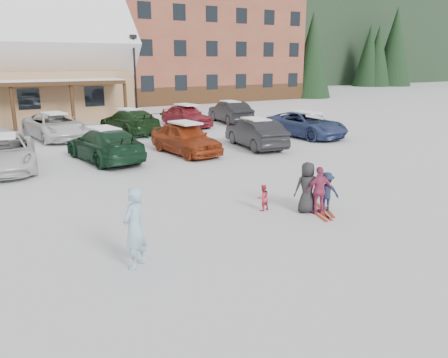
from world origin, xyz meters
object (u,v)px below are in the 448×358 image
parked_car_12 (187,116)px  parked_car_13 (230,112)px  parked_car_6 (306,124)px  child_magenta (319,190)px  child_navy (326,192)px  parked_car_4 (186,138)px  adult_skier (135,228)px  parked_car_10 (55,126)px  parked_car_5 (256,133)px  alpine_hotel (168,20)px  parked_car_11 (129,121)px  parked_car_2 (4,153)px  bystander_dark (307,188)px  toddler_red (263,198)px  lamp_post (135,72)px  parked_car_3 (105,145)px

parked_car_12 → parked_car_13: bearing=-5.3°
parked_car_6 → child_magenta: bearing=-135.0°
child_navy → parked_car_4: parked_car_4 is taller
adult_skier → parked_car_10: (1.26, 17.68, -0.16)m
parked_car_5 → parked_car_6: 4.57m
alpine_hotel → parked_car_12: size_ratio=7.22×
parked_car_5 → parked_car_10: size_ratio=0.84×
parked_car_4 → parked_car_6: size_ratio=0.85×
parked_car_6 → parked_car_11: parked_car_11 is taller
child_magenta → parked_car_12: (4.05, 17.73, 0.04)m
alpine_hotel → parked_car_5: bearing=-104.7°
alpine_hotel → adult_skier: alpine_hotel is taller
parked_car_2 → parked_car_10: bearing=70.7°
bystander_dark → parked_car_13: 19.31m
toddler_red → parked_car_13: 19.08m
parked_car_6 → parked_car_12: size_ratio=1.19×
alpine_hotel → parked_car_13: alpine_hotel is taller
parked_car_5 → parked_car_12: parked_car_12 is taller
parked_car_4 → parked_car_11: parked_car_4 is taller
parked_car_2 → parked_car_11: parked_car_11 is taller
parked_car_2 → parked_car_13: (15.09, 7.62, 0.06)m
child_navy → alpine_hotel: bearing=-78.9°
adult_skier → parked_car_6: size_ratio=0.35×
lamp_post → parked_car_2: (-10.22, -13.67, -2.80)m
parked_car_3 → parked_car_12: parked_car_12 is taller
parked_car_3 → parked_car_6: parked_car_3 is taller
lamp_post → parked_car_5: (1.29, -14.69, -2.77)m
parked_car_4 → parked_car_10: parked_car_4 is taller
bystander_dark → child_navy: bearing=178.8°
parked_car_2 → parked_car_12: 13.73m
alpine_hotel → parked_car_11: 25.85m
lamp_post → parked_car_10: 10.37m
bystander_dark → parked_car_13: size_ratio=0.33×
parked_car_2 → child_magenta: bearing=-48.7°
parked_car_2 → parked_car_6: 15.90m
parked_car_3 → parked_car_10: size_ratio=0.95×
parked_car_4 → child_magenta: bearing=-98.3°
child_navy → parked_car_12: parked_car_12 is taller
toddler_red → child_navy: bearing=142.1°
parked_car_4 → bystander_dark: bearing=-99.7°
child_navy → parked_car_3: (-3.86, 9.97, 0.14)m
alpine_hotel → parked_car_2: 35.00m
parked_car_10 → parked_car_11: size_ratio=1.05×
lamp_post → child_magenta: bearing=-96.4°
adult_skier → toddler_red: (4.47, 1.69, -0.50)m
lamp_post → parked_car_11: (-2.89, -7.07, -2.77)m
child_magenta → alpine_hotel: bearing=-91.8°
parked_car_3 → parked_car_5: parked_car_5 is taller
lamp_post → child_magenta: lamp_post is taller
child_magenta → bystander_dark: size_ratio=0.93×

